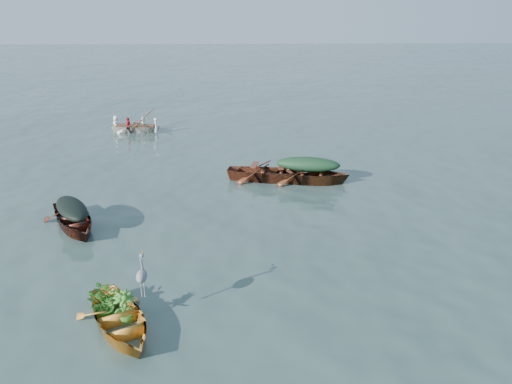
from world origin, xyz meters
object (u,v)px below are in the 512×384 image
(open_wooden_boat, at_px, (268,181))
(heron, at_px, (142,283))
(dark_covered_boat, at_px, (74,228))
(green_tarp_boat, at_px, (307,183))
(yellow_dinghy, at_px, (121,329))
(rowed_boat, at_px, (137,132))

(open_wooden_boat, relative_size, heron, 4.57)
(dark_covered_boat, distance_m, green_tarp_boat, 8.21)
(yellow_dinghy, bearing_deg, rowed_boat, 69.90)
(open_wooden_boat, bearing_deg, yellow_dinghy, 170.07)
(rowed_boat, relative_size, heron, 3.79)
(yellow_dinghy, bearing_deg, dark_covered_boat, 86.41)
(dark_covered_boat, relative_size, heron, 3.98)
(dark_covered_boat, xyz_separation_m, open_wooden_boat, (5.91, 3.94, 0.00))
(dark_covered_boat, height_order, open_wooden_boat, open_wooden_boat)
(yellow_dinghy, relative_size, heron, 3.44)
(green_tarp_boat, bearing_deg, dark_covered_boat, 127.55)
(open_wooden_boat, bearing_deg, heron, 172.00)
(heron, bearing_deg, rowed_boat, 71.64)
(green_tarp_boat, distance_m, heron, 9.46)
(green_tarp_boat, distance_m, open_wooden_boat, 1.46)
(rowed_boat, bearing_deg, dark_covered_boat, -170.72)
(dark_covered_boat, height_order, heron, heron)
(green_tarp_boat, height_order, open_wooden_boat, same)
(yellow_dinghy, height_order, heron, heron)
(open_wooden_boat, distance_m, heron, 9.14)
(dark_covered_boat, xyz_separation_m, green_tarp_boat, (7.34, 3.67, 0.00))
(dark_covered_boat, height_order, green_tarp_boat, green_tarp_boat)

